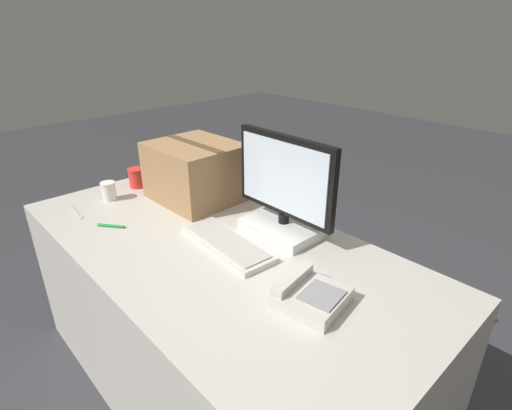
# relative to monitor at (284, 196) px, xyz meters

# --- Properties ---
(ground_plane) EXTENTS (12.00, 12.00, 0.00)m
(ground_plane) POSITION_rel_monitor_xyz_m (-0.12, -0.27, -0.92)
(ground_plane) COLOR #38383D
(office_desk) EXTENTS (1.80, 0.90, 0.76)m
(office_desk) POSITION_rel_monitor_xyz_m (-0.12, -0.27, -0.54)
(office_desk) COLOR beige
(office_desk) RESTS_ON ground_plane
(monitor) EXTENTS (0.48, 0.23, 0.41)m
(monitor) POSITION_rel_monitor_xyz_m (0.00, 0.00, 0.00)
(monitor) COLOR white
(monitor) RESTS_ON office_desk
(keyboard) EXTENTS (0.44, 0.18, 0.03)m
(keyboard) POSITION_rel_monitor_xyz_m (-0.07, -0.25, -0.15)
(keyboard) COLOR beige
(keyboard) RESTS_ON office_desk
(desk_phone) EXTENTS (0.23, 0.23, 0.08)m
(desk_phone) POSITION_rel_monitor_xyz_m (0.37, -0.28, -0.13)
(desk_phone) COLOR beige
(desk_phone) RESTS_ON office_desk
(paper_cup_left) EXTENTS (0.09, 0.09, 0.10)m
(paper_cup_left) POSITION_rel_monitor_xyz_m (-0.87, -0.20, -0.11)
(paper_cup_left) COLOR red
(paper_cup_left) RESTS_ON office_desk
(paper_cup_right) EXTENTS (0.07, 0.07, 0.09)m
(paper_cup_right) POSITION_rel_monitor_xyz_m (-0.80, -0.39, -0.11)
(paper_cup_right) COLOR white
(paper_cup_right) RESTS_ON office_desk
(spoon) EXTENTS (0.17, 0.04, 0.00)m
(spoon) POSITION_rel_monitor_xyz_m (-0.74, -0.57, -0.16)
(spoon) COLOR silver
(spoon) RESTS_ON office_desk
(cardboard_box) EXTENTS (0.42, 0.37, 0.28)m
(cardboard_box) POSITION_rel_monitor_xyz_m (-0.53, -0.06, -0.02)
(cardboard_box) COLOR #9E754C
(cardboard_box) RESTS_ON office_desk
(pen_marker) EXTENTS (0.10, 0.08, 0.01)m
(pen_marker) POSITION_rel_monitor_xyz_m (-0.53, -0.51, -0.15)
(pen_marker) COLOR #198C33
(pen_marker) RESTS_ON office_desk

